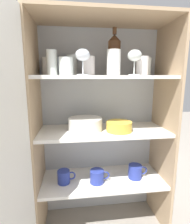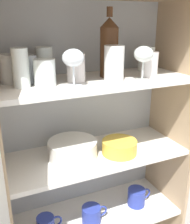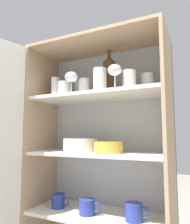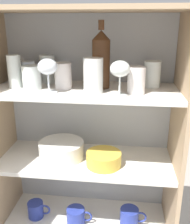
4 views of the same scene
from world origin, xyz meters
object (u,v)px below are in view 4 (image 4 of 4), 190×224
Objects in this scene: plate_stack_white at (61,150)px; mixing_bowl_large at (104,158)px; wine_bottle at (101,59)px; coffee_mug_primary at (130,217)px.

mixing_bowl_large is at bearing -13.55° from plate_stack_white.
plate_stack_white is 1.35× the size of mixing_bowl_large.
wine_bottle is 2.16× the size of coffee_mug_primary.
mixing_bowl_large is 0.37m from coffee_mug_primary.
plate_stack_white is at bearing 176.17° from coffee_mug_primary.
wine_bottle is at bearing 162.33° from coffee_mug_primary.
plate_stack_white is (-0.19, -0.03, -0.43)m from wine_bottle.
plate_stack_white reaches higher than coffee_mug_primary.
wine_bottle is 1.32× the size of plate_stack_white.
wine_bottle is at bearing 8.15° from plate_stack_white.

